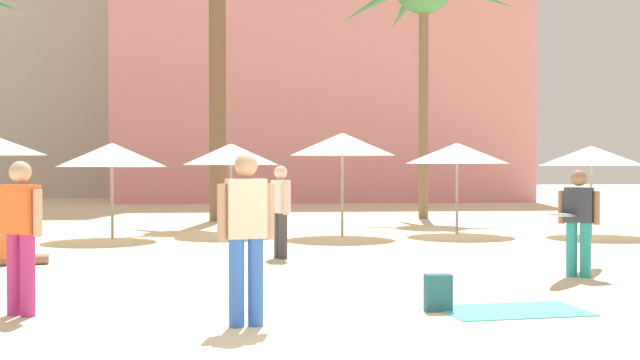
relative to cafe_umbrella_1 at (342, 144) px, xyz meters
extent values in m
plane|color=beige|center=(-1.10, -11.79, -2.15)|extent=(120.00, 120.00, 0.00)
cube|color=pink|center=(1.40, 21.41, 3.98)|extent=(18.70, 10.28, 12.27)
cylinder|color=brown|center=(-3.05, 5.59, 2.08)|extent=(0.50, 0.50, 8.47)
cylinder|color=brown|center=(3.29, 6.04, 1.51)|extent=(0.30, 0.30, 7.32)
cone|color=#428447|center=(2.99, 7.58, 4.67)|extent=(0.87, 2.38, 1.38)
cone|color=#428447|center=(1.79, 6.16, 4.56)|extent=(2.29, 0.60, 1.58)
cylinder|color=gray|center=(0.00, 0.00, -0.94)|extent=(0.06, 0.06, 2.42)
cone|color=white|center=(0.00, 0.00, 0.00)|extent=(2.45, 2.45, 0.53)
cylinder|color=gray|center=(5.89, -0.30, -1.09)|extent=(0.06, 0.06, 2.12)
cone|color=white|center=(5.89, -0.30, -0.27)|extent=(2.43, 2.43, 0.47)
cylinder|color=gray|center=(-2.59, 0.76, -1.06)|extent=(0.06, 0.06, 2.18)
cone|color=white|center=(-2.59, 0.76, -0.23)|extent=(2.29, 2.29, 0.51)
cylinder|color=gray|center=(-5.23, -0.19, -1.07)|extent=(0.06, 0.06, 2.17)
cone|color=beige|center=(-5.23, -0.19, -0.26)|extent=(2.45, 2.45, 0.54)
cylinder|color=gray|center=(2.81, 0.30, -1.05)|extent=(0.06, 0.06, 2.20)
cone|color=white|center=(2.81, 0.30, -0.20)|extent=(2.47, 2.47, 0.50)
cube|color=#4CC6D6|center=(0.75, -9.78, -2.15)|extent=(1.70, 1.15, 0.01)
cube|color=#255B63|center=(-0.10, -9.69, -1.94)|extent=(0.30, 0.18, 0.42)
cube|color=#1D494F|center=(-0.10, -9.57, -2.03)|extent=(0.21, 0.06, 0.18)
cylinder|color=teal|center=(2.74, -7.18, -1.75)|extent=(0.22, 0.22, 0.81)
cylinder|color=teal|center=(2.57, -7.08, -1.75)|extent=(0.22, 0.22, 0.81)
cube|color=#333842|center=(2.65, -7.13, -1.08)|extent=(0.46, 0.40, 0.52)
sphere|color=#936B51|center=(2.65, -7.13, -0.68)|extent=(0.33, 0.33, 0.24)
cylinder|color=#936B51|center=(2.86, -7.26, -1.12)|extent=(0.14, 0.14, 0.50)
cylinder|color=#936B51|center=(2.44, -7.00, -1.12)|extent=(0.14, 0.14, 0.50)
ellipsoid|color=#B2B2B7|center=(2.65, -6.83, -1.25)|extent=(1.91, 2.35, 0.23)
ellipsoid|color=#4F2F92|center=(2.65, -6.83, -1.25)|extent=(1.93, 2.37, 0.20)
cube|color=black|center=(3.30, -5.98, -1.44)|extent=(0.08, 0.10, 0.19)
cylinder|color=#3D3D42|center=(-1.61, -4.38, -1.75)|extent=(0.21, 0.21, 0.81)
cylinder|color=#3D3D42|center=(-1.67, -4.19, -1.75)|extent=(0.21, 0.21, 0.81)
cube|color=white|center=(-1.64, -4.28, -1.05)|extent=(0.34, 0.45, 0.58)
sphere|color=beige|center=(-1.64, -4.28, -0.62)|extent=(0.31, 0.31, 0.24)
cylinder|color=beige|center=(-1.55, -4.52, -1.08)|extent=(0.13, 0.13, 0.56)
cylinder|color=beige|center=(-1.73, -4.05, -1.08)|extent=(0.13, 0.13, 0.56)
cylinder|color=#936B51|center=(-5.97, -4.66, -2.07)|extent=(0.77, 0.30, 0.16)
cylinder|color=#936B51|center=(-5.93, -4.85, -2.07)|extent=(0.77, 0.30, 0.16)
cube|color=orange|center=(-6.32, -4.83, -1.74)|extent=(0.29, 0.43, 0.58)
sphere|color=#936B51|center=(-6.32, -4.83, -1.32)|extent=(0.28, 0.28, 0.24)
cylinder|color=#B7337F|center=(-4.84, -9.47, -1.70)|extent=(0.22, 0.22, 0.91)
cylinder|color=#B7337F|center=(-4.67, -9.57, -1.70)|extent=(0.22, 0.22, 0.91)
cube|color=orange|center=(-4.76, -9.52, -0.98)|extent=(0.46, 0.39, 0.54)
sphere|color=#D1A889|center=(-4.76, -9.52, -0.57)|extent=(0.33, 0.33, 0.24)
cylinder|color=#D1A889|center=(-4.97, -9.39, -1.01)|extent=(0.14, 0.14, 0.51)
cylinder|color=#D1A889|center=(-4.54, -9.65, -1.01)|extent=(0.14, 0.14, 0.51)
cylinder|color=blue|center=(-2.19, -10.34, -1.70)|extent=(0.19, 0.19, 0.91)
cylinder|color=blue|center=(-2.38, -10.38, -1.70)|extent=(0.19, 0.19, 0.91)
cube|color=beige|center=(-2.28, -10.36, -0.94)|extent=(0.44, 0.30, 0.61)
sphere|color=tan|center=(-2.28, -10.36, -0.49)|extent=(0.29, 0.29, 0.24)
cylinder|color=tan|center=(-2.04, -10.31, -0.97)|extent=(0.12, 0.12, 0.58)
cylinder|color=tan|center=(-2.53, -10.41, -0.97)|extent=(0.12, 0.12, 0.58)
camera|label=1|loc=(-2.32, -18.70, -0.49)|focal=45.46mm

